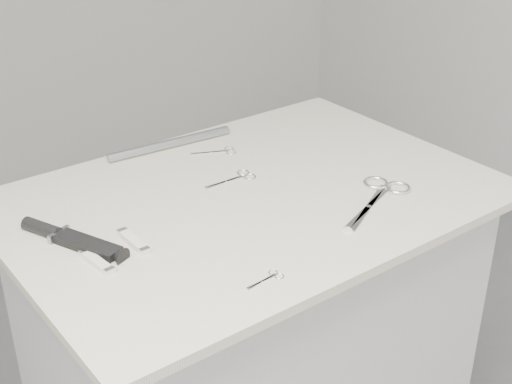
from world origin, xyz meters
TOP-DOWN VIEW (x-y plane):
  - plinth at (0.00, 0.00)m, footprint 0.90×0.60m
  - display_board at (0.00, 0.00)m, footprint 1.00×0.70m
  - large_shears at (0.21, -0.16)m, footprint 0.24×0.15m
  - embroidery_scissors_a at (0.02, 0.07)m, footprint 0.12×0.05m
  - embroidery_scissors_b at (0.07, 0.21)m, footprint 0.10×0.07m
  - tiny_scissors at (-0.16, -0.27)m, footprint 0.08×0.03m
  - sheathed_knife at (-0.38, 0.05)m, footprint 0.12×0.22m
  - pocket_knife_a at (-0.37, -0.05)m, footprint 0.03×0.09m
  - pocket_knife_b at (-0.29, -0.03)m, footprint 0.02×0.10m
  - metal_rail at (-0.01, 0.30)m, footprint 0.31×0.04m

SIDE VIEW (x-z plane):
  - plinth at x=0.00m, z-range 0.00..0.90m
  - display_board at x=0.00m, z-range 0.90..0.92m
  - tiny_scissors at x=-0.16m, z-range 0.92..0.92m
  - embroidery_scissors_b at x=0.07m, z-range 0.92..0.92m
  - embroidery_scissors_a at x=0.02m, z-range 0.92..0.92m
  - large_shears at x=0.21m, z-range 0.92..0.93m
  - pocket_knife_a at x=-0.37m, z-range 0.92..0.93m
  - pocket_knife_b at x=-0.29m, z-range 0.92..0.93m
  - sheathed_knife at x=-0.38m, z-range 0.91..0.94m
  - metal_rail at x=-0.01m, z-range 0.92..0.94m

